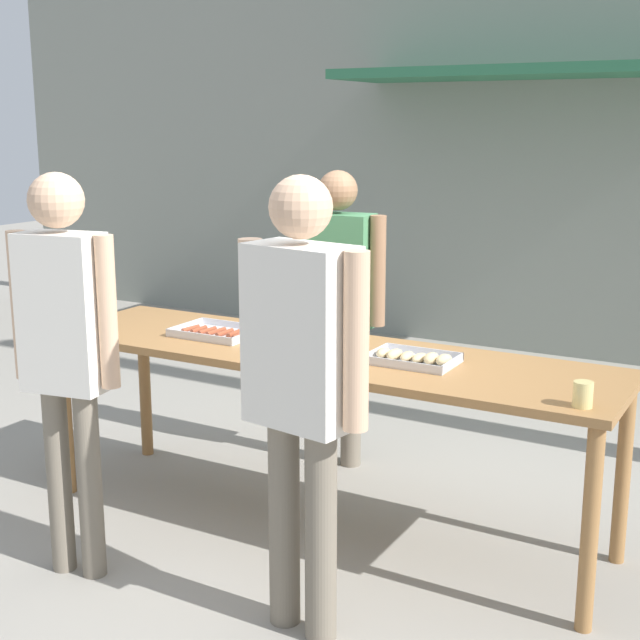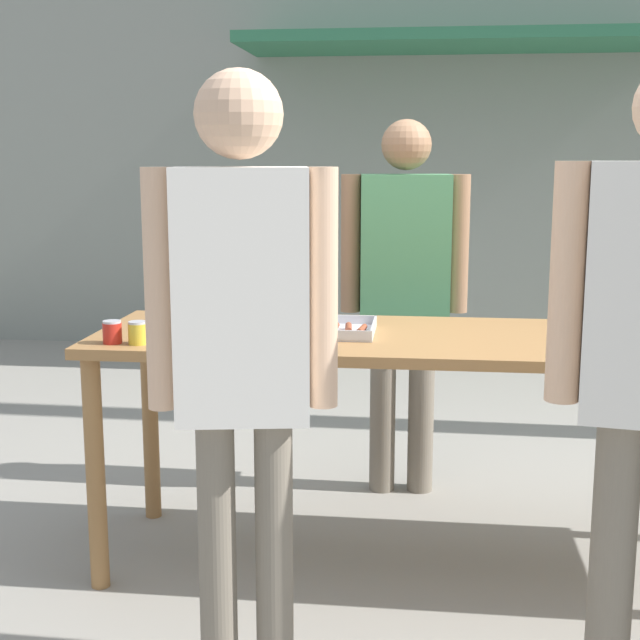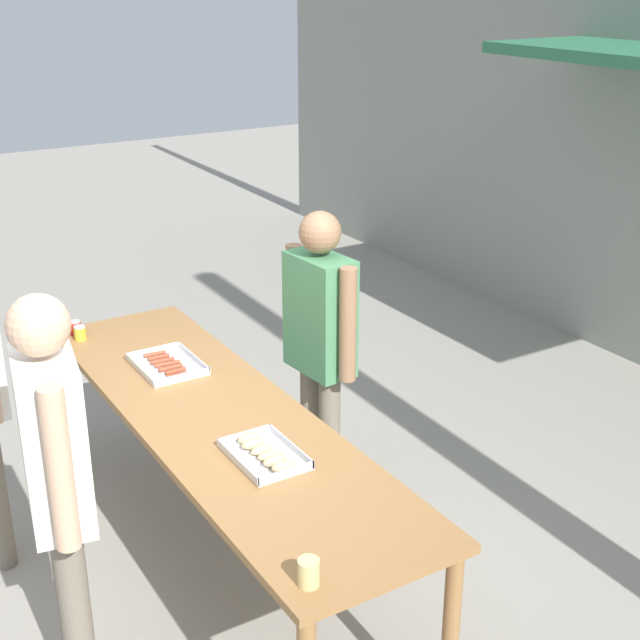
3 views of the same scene
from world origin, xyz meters
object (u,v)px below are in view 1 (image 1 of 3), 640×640
Objects in this scene: condiment_jar_mustard at (76,323)px; person_customer_with_cup at (301,368)px; food_tray_buns at (414,358)px; person_customer_holding_hotdog at (65,336)px; person_server_behind_table at (337,292)px; food_tray_sausages at (216,333)px; condiment_jar_ketchup at (89,325)px; beer_cup at (583,394)px.

condiment_jar_mustard is 0.05× the size of person_customer_with_cup.
person_customer_holding_hotdog is (-1.22, -0.97, 0.17)m from food_tray_buns.
person_server_behind_table is 0.95× the size of person_customer_with_cup.
condiment_jar_mustard is at bearing -57.54° from person_customer_holding_hotdog.
person_customer_holding_hotdog is at bearing -95.82° from food_tray_sausages.
person_customer_holding_hotdog is at bearing -107.50° from person_server_behind_table.
person_server_behind_table is at bearing 49.12° from condiment_jar_ketchup.
condiment_jar_ketchup is (0.10, -0.00, 0.00)m from condiment_jar_mustard.
condiment_jar_ketchup is at bearing -135.62° from person_server_behind_table.
person_customer_with_cup is at bearing -40.31° from food_tray_sausages.
beer_cup is at bearing -137.03° from person_customer_with_cup.
condiment_jar_mustard is at bearing -179.89° from beer_cup.
food_tray_sausages is 0.69m from condiment_jar_ketchup.
person_customer_with_cup is (1.76, -0.60, 0.14)m from condiment_jar_mustard.
person_customer_holding_hotdog is at bearing -161.31° from beer_cup.
food_tray_sausages is 4.03× the size of beer_cup.
condiment_jar_mustard is (-1.85, -0.28, 0.02)m from food_tray_buns.
condiment_jar_ketchup is at bearing -1.20° from condiment_jar_mustard.
beer_cup is at bearing -37.30° from person_server_behind_table.
condiment_jar_mustard and condiment_jar_ketchup have the same top height.
food_tray_buns is at bearing -151.02° from person_customer_holding_hotdog.
person_customer_holding_hotdog is (-2.06, -0.70, 0.14)m from beer_cup.
condiment_jar_mustard is at bearing -138.48° from person_server_behind_table.
beer_cup is at bearing -7.93° from food_tray_sausages.
person_customer_holding_hotdog is 1.14m from person_customer_with_cup.
beer_cup is (1.97, -0.27, 0.04)m from food_tray_sausages.
person_customer_holding_hotdog reaches higher than person_server_behind_table.
condiment_jar_mustard is 0.05× the size of person_server_behind_table.
person_customer_holding_hotdog reaches higher than condiment_jar_mustard.
person_customer_holding_hotdog reaches higher than food_tray_sausages.
condiment_jar_ketchup is at bearing -179.84° from beer_cup.
person_server_behind_table reaches higher than condiment_jar_ketchup.
person_customer_with_cup is at bearing -19.81° from condiment_jar_ketchup.
food_tray_buns is at bearing 9.14° from condiment_jar_ketchup.
food_tray_sausages is at bearing -105.34° from person_customer_holding_hotdog.
beer_cup is 1.98m from person_server_behind_table.
food_tray_sausages is at bearing -115.51° from person_server_behind_table.
beer_cup reaches higher than condiment_jar_ketchup.
condiment_jar_mustard is at bearing -9.06° from person_customer_with_cup.
beer_cup is at bearing 0.16° from condiment_jar_ketchup.
condiment_jar_ketchup is at bearing -155.88° from food_tray_sausages.
condiment_jar_mustard is 0.10m from condiment_jar_ketchup.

